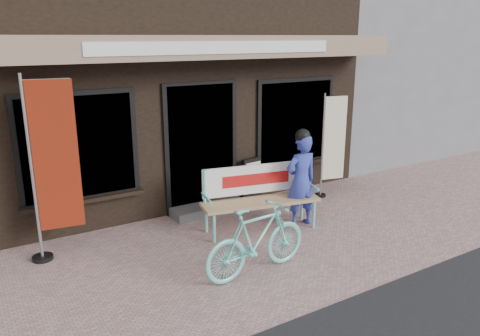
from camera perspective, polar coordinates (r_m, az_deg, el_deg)
ground at (r=6.68m, az=3.38°, el=-10.08°), size 70.00×70.00×0.00m
storefront at (r=10.46m, az=-12.71°, el=15.85°), size 7.00×6.77×6.00m
neighbor_right_near at (r=15.87m, az=17.99°, el=14.65°), size 10.00×7.00×5.60m
bench at (r=7.24m, az=2.30°, el=-2.99°), size 1.89×0.83×0.99m
person at (r=7.36m, az=7.46°, el=-1.31°), size 0.56×0.38×1.56m
bicycle at (r=5.91m, az=2.07°, el=-8.76°), size 1.55×0.53×0.91m
nobori_red at (r=6.54m, az=-21.89°, el=0.18°), size 0.74×0.31×2.48m
nobori_cream at (r=8.77m, az=11.16°, el=2.89°), size 0.58×0.25×1.94m
menu_stand at (r=8.46m, az=1.42°, el=-1.39°), size 0.41×0.14×0.81m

